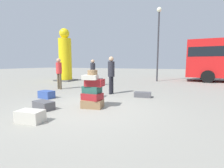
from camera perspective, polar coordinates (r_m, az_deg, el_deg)
ground_plane at (r=5.22m, az=-7.70°, el=-8.32°), size 80.00×80.00×0.00m
suitcase_tower at (r=5.19m, az=-6.76°, el=-2.75°), size 0.71×0.64×1.19m
suitcase_cream_left_side at (r=6.55m, az=-7.48°, el=-1.63°), size 0.23×0.45×0.79m
suitcase_charcoal_upright_blue at (r=6.90m, az=10.63°, el=-3.65°), size 0.71×0.41×0.21m
suitcase_charcoal_behind_tower at (r=5.43m, az=-22.70°, el=-6.83°), size 0.72×0.49×0.25m
suitcase_navy_foreground_near at (r=7.10m, az=-21.84°, el=-3.40°), size 0.63×0.45×0.30m
suitcase_cream_white_trunk at (r=4.41m, az=-26.59°, el=-9.99°), size 0.66×0.44×0.28m
person_bearded_onlooker at (r=7.43m, az=-0.28°, el=4.25°), size 0.30×0.34×1.70m
person_tourist_with_camera at (r=9.29m, az=-17.98°, el=4.40°), size 0.33×0.30×1.66m
person_passerby_in_red at (r=10.30m, az=-6.67°, el=4.82°), size 0.30×0.30×1.63m
yellow_dummy_statue at (r=13.71m, az=-15.99°, el=8.73°), size 1.40×1.40×4.11m
lamp_post at (r=13.47m, az=15.87°, el=16.67°), size 0.36×0.36×5.55m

